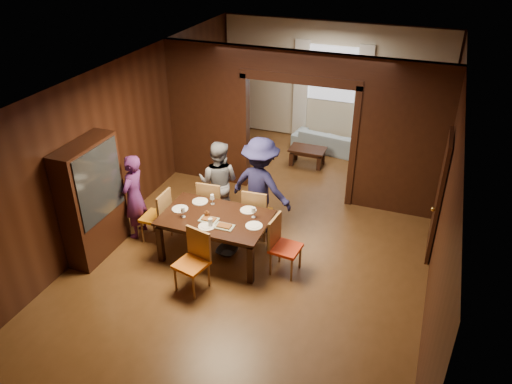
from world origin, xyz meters
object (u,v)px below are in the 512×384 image
at_px(person_navy, 261,186).
at_px(chair_far_l, 213,203).
at_px(chair_far_r, 258,211).
at_px(sofa, 329,141).
at_px(hutch, 92,200).
at_px(coffee_table, 307,157).
at_px(chair_left, 155,216).
at_px(person_purple, 134,197).
at_px(dining_table, 216,236).
at_px(chair_right, 286,247).
at_px(chair_near, 191,263).
at_px(person_grey, 219,182).

distance_m(person_navy, chair_far_l, 0.96).
bearing_deg(person_navy, chair_far_r, 105.18).
xyz_separation_m(sofa, hutch, (-2.68, -5.35, 0.75)).
height_order(coffee_table, chair_left, chair_left).
height_order(person_purple, chair_left, person_purple).
bearing_deg(coffee_table, person_purple, -119.04).
relative_size(person_navy, chair_left, 1.85).
bearing_deg(person_purple, dining_table, 85.05).
distance_m(chair_right, hutch, 3.20).
relative_size(person_purple, chair_left, 1.59).
bearing_deg(chair_right, chair_near, 132.09).
relative_size(sofa, chair_far_r, 1.75).
bearing_deg(person_purple, person_grey, 127.10).
distance_m(dining_table, chair_far_l, 0.91).
bearing_deg(chair_far_l, chair_right, 149.17).
height_order(person_grey, hutch, hutch).
distance_m(coffee_table, hutch, 5.10).
bearing_deg(sofa, hutch, 71.46).
distance_m(chair_left, chair_near, 1.52).
relative_size(person_purple, chair_right, 1.59).
bearing_deg(chair_near, person_purple, 161.36).
bearing_deg(chair_right, sofa, 10.85).
height_order(person_navy, chair_right, person_navy).
xyz_separation_m(sofa, chair_far_r, (-0.35, -3.96, 0.24)).
bearing_deg(sofa, person_navy, 92.66).
xyz_separation_m(person_navy, coffee_table, (0.09, 2.85, -0.70)).
distance_m(person_grey, hutch, 2.21).
distance_m(sofa, chair_right, 4.80).
distance_m(chair_right, chair_far_l, 1.82).
distance_m(chair_far_l, chair_far_r, 0.85).
xyz_separation_m(person_navy, chair_far_l, (-0.84, -0.18, -0.41)).
bearing_deg(chair_far_r, person_grey, -19.10).
bearing_deg(sofa, dining_table, 88.76).
distance_m(sofa, chair_near, 5.72).
distance_m(person_navy, chair_near, 1.97).
height_order(person_navy, coffee_table, person_navy).
bearing_deg(chair_right, hutch, 106.19).
bearing_deg(person_purple, chair_left, 85.28).
distance_m(chair_far_l, chair_near, 1.75).
height_order(sofa, chair_far_l, chair_far_l).
relative_size(sofa, dining_table, 0.98).
xyz_separation_m(person_purple, chair_far_r, (2.01, 0.72, -0.29)).
relative_size(person_grey, person_navy, 0.88).
xyz_separation_m(person_grey, chair_left, (-0.77, -0.97, -0.31)).
bearing_deg(dining_table, chair_right, -0.53).
bearing_deg(coffee_table, chair_far_l, -107.04).
bearing_deg(person_grey, chair_far_r, 159.29).
relative_size(chair_far_l, chair_far_r, 1.00).
bearing_deg(chair_far_l, chair_left, 40.12).
height_order(dining_table, coffee_table, dining_table).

